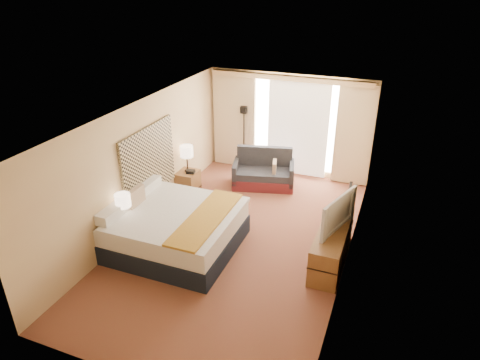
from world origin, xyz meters
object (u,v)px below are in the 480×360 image
(nightstand_right, at_px, (188,182))
(floor_lamp, at_px, (244,125))
(lamp_left, at_px, (123,201))
(lamp_right, at_px, (187,152))
(nightstand_left, at_px, (127,237))
(bed, at_px, (174,228))
(television, at_px, (333,211))
(media_dresser, at_px, (332,244))
(desk_chair, at_px, (340,213))
(loveseat, at_px, (264,174))

(nightstand_right, distance_m, floor_lamp, 2.20)
(lamp_left, distance_m, lamp_right, 2.49)
(nightstand_left, xyz_separation_m, lamp_left, (-0.02, 0.05, 0.75))
(bed, relative_size, lamp_left, 3.78)
(television, bearing_deg, lamp_right, 86.47)
(floor_lamp, relative_size, television, 1.51)
(nightstand_left, distance_m, lamp_right, 2.65)
(nightstand_left, relative_size, lamp_left, 0.90)
(media_dresser, bearing_deg, floor_lamp, 132.08)
(nightstand_left, relative_size, desk_chair, 0.49)
(floor_lamp, bearing_deg, television, -48.20)
(loveseat, bearing_deg, lamp_right, -162.13)
(nightstand_right, height_order, lamp_left, lamp_left)
(nightstand_right, height_order, lamp_right, lamp_right)
(bed, distance_m, floor_lamp, 4.03)
(nightstand_left, distance_m, television, 3.88)
(media_dresser, height_order, lamp_left, lamp_left)
(desk_chair, distance_m, lamp_left, 4.21)
(nightstand_left, bearing_deg, television, 16.38)
(bed, distance_m, lamp_right, 2.38)
(floor_lamp, distance_m, lamp_right, 1.96)
(loveseat, bearing_deg, nightstand_left, -128.40)
(nightstand_right, relative_size, lamp_left, 0.90)
(loveseat, bearing_deg, bed, -118.10)
(media_dresser, height_order, loveseat, loveseat)
(loveseat, distance_m, television, 3.32)
(desk_chair, relative_size, television, 0.98)
(bed, relative_size, loveseat, 1.41)
(lamp_right, bearing_deg, nightstand_left, -89.70)
(media_dresser, xyz_separation_m, lamp_right, (-3.71, 1.49, 0.69))
(bed, height_order, television, television)
(nightstand_right, bearing_deg, bed, -68.96)
(nightstand_left, relative_size, television, 0.48)
(nightstand_left, distance_m, media_dresser, 3.85)
(nightstand_right, distance_m, lamp_right, 0.77)
(media_dresser, distance_m, bed, 2.96)
(nightstand_left, height_order, loveseat, loveseat)
(bed, height_order, lamp_left, lamp_left)
(loveseat, bearing_deg, lamp_left, -128.97)
(floor_lamp, relative_size, lamp_left, 2.83)
(desk_chair, bearing_deg, floor_lamp, 137.28)
(bed, xyz_separation_m, loveseat, (0.75, 3.14, -0.10))
(media_dresser, distance_m, television, 0.68)
(bed, distance_m, lamp_left, 1.09)
(lamp_left, bearing_deg, nightstand_left, -66.50)
(desk_chair, distance_m, lamp_right, 3.78)
(bed, xyz_separation_m, desk_chair, (2.87, 1.58, 0.09))
(bed, bearing_deg, media_dresser, 12.67)
(lamp_left, relative_size, television, 0.53)
(nightstand_right, distance_m, bed, 2.25)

